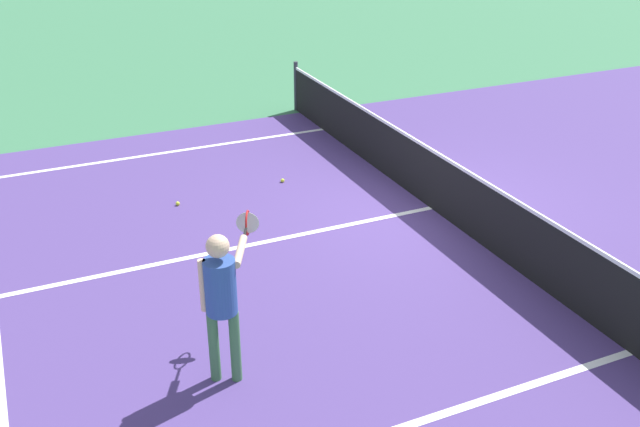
{
  "coord_description": "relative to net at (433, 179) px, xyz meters",
  "views": [
    {
      "loc": [
        8.7,
        -5.84,
        4.89
      ],
      "look_at": [
        1.35,
        -2.53,
        1.0
      ],
      "focal_mm": 40.86,
      "sensor_mm": 36.0,
      "label": 1
    }
  ],
  "objects": [
    {
      "name": "tennis_ball_mid_court",
      "position": [
        -1.73,
        -3.61,
        -0.46
      ],
      "size": [
        0.07,
        0.07,
        0.07
      ],
      "primitive_type": "sphere",
      "color": "#CCE033",
      "rests_on": "ground_plane"
    },
    {
      "name": "line_center_service",
      "position": [
        0.0,
        -3.2,
        -0.49
      ],
      "size": [
        0.1,
        6.4,
        0.01
      ],
      "primitive_type": "cube",
      "color": "white",
      "rests_on": "ground_plane"
    },
    {
      "name": "player_near",
      "position": [
        2.68,
        -4.2,
        0.57
      ],
      "size": [
        1.05,
        0.86,
        1.7
      ],
      "color": "#3F7247",
      "rests_on": "ground_plane"
    },
    {
      "name": "court_surface_inbounds",
      "position": [
        0.0,
        0.0,
        -0.49
      ],
      "size": [
        10.62,
        24.4,
        0.0
      ],
      "primitive_type": "cube",
      "color": "#4C387A",
      "rests_on": "ground_plane"
    },
    {
      "name": "net",
      "position": [
        0.0,
        0.0,
        0.0
      ],
      "size": [
        11.14,
        0.09,
        1.07
      ],
      "color": "#33383D",
      "rests_on": "ground_plane"
    },
    {
      "name": "tennis_ball_near_net",
      "position": [
        -1.91,
        -1.75,
        -0.46
      ],
      "size": [
        0.07,
        0.07,
        0.07
      ],
      "primitive_type": "sphere",
      "color": "#CCE033",
      "rests_on": "ground_plane"
    },
    {
      "name": "ground_plane",
      "position": [
        0.0,
        0.0,
        -0.49
      ],
      "size": [
        60.0,
        60.0,
        0.0
      ],
      "primitive_type": "plane",
      "color": "#38724C"
    },
    {
      "name": "line_sideline_left",
      "position": [
        -4.11,
        -5.95,
        -0.49
      ],
      "size": [
        0.1,
        11.89,
        0.01
      ],
      "primitive_type": "cube",
      "color": "white",
      "rests_on": "ground_plane"
    }
  ]
}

